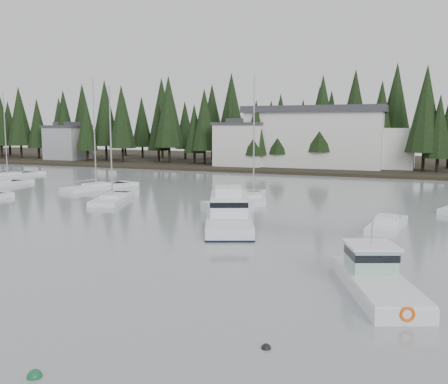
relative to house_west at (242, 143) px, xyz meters
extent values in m
cube|color=black|center=(18.00, 18.00, -4.65)|extent=(240.00, 54.00, 1.00)
cube|color=silver|center=(0.00, 0.00, -0.40)|extent=(9.00, 7.00, 7.50)
cube|color=#38383D|center=(0.00, 0.00, 3.60)|extent=(9.54, 7.42, 0.50)
cube|color=#38383D|center=(0.00, 0.00, 4.20)|extent=(4.95, 3.85, 0.80)
cube|color=#999EA0|center=(-42.00, 2.00, -0.65)|extent=(8.00, 7.00, 7.00)
cube|color=#38383D|center=(-42.00, 2.00, 3.10)|extent=(8.48, 7.42, 0.50)
cube|color=#38383D|center=(-42.00, 2.00, 3.70)|extent=(4.40, 3.85, 0.80)
cube|color=silver|center=(13.00, 3.00, 0.85)|extent=(24.00, 10.00, 10.00)
cube|color=#38383D|center=(13.00, 3.00, 6.15)|extent=(25.00, 11.00, 1.20)
cube|color=silver|center=(25.00, 5.00, -0.65)|extent=(10.00, 8.00, 7.00)
cube|color=white|center=(17.96, -51.47, -4.50)|extent=(7.40, 11.47, 1.60)
cube|color=black|center=(17.96, -51.47, -4.62)|extent=(7.45, 11.53, 0.22)
cube|color=white|center=(17.75, -50.96, -2.95)|extent=(4.79, 6.36, 1.45)
cube|color=black|center=(17.75, -50.96, -2.60)|extent=(4.87, 6.44, 0.40)
cube|color=white|center=(17.75, -50.96, -1.90)|extent=(2.99, 3.43, 0.65)
cylinder|color=#A5A8AD|center=(17.75, -50.96, -1.10)|extent=(0.10, 0.10, 1.10)
cube|color=white|center=(30.49, -63.79, -4.56)|extent=(5.13, 7.75, 1.19)
cube|color=white|center=(30.49, -63.79, -3.92)|extent=(5.03, 7.60, 0.11)
cube|color=#96C4AE|center=(29.94, -62.43, -3.28)|extent=(2.78, 2.83, 1.28)
cube|color=white|center=(29.94, -62.43, -2.59)|extent=(3.12, 3.20, 0.11)
cube|color=black|center=(29.94, -62.43, -3.02)|extent=(2.84, 2.88, 0.37)
cylinder|color=#A5A8AD|center=(29.94, -62.43, -1.82)|extent=(0.08, 0.08, 1.46)
torus|color=#F2590C|center=(31.87, -67.18, -4.15)|extent=(0.64, 0.36, 0.64)
cube|color=white|center=(15.29, -37.68, -4.68)|extent=(5.13, 8.93, 1.05)
cube|color=white|center=(15.29, -37.68, -4.03)|extent=(2.61, 3.33, 0.30)
cylinder|color=#A5A8AD|center=(15.29, -37.68, 2.16)|extent=(0.14, 0.14, 12.63)
cube|color=white|center=(-6.04, -36.16, -4.68)|extent=(5.09, 9.39, 1.05)
cube|color=white|center=(-6.04, -36.16, -4.03)|extent=(2.71, 3.46, 0.30)
cylinder|color=#A5A8AD|center=(-6.04, -36.16, 2.46)|extent=(0.14, 0.14, 13.22)
cube|color=white|center=(1.68, -43.78, -4.68)|extent=(5.37, 8.87, 1.05)
cube|color=white|center=(1.68, -43.78, -4.03)|extent=(2.77, 3.34, 0.30)
cylinder|color=#A5A8AD|center=(1.68, -43.78, 1.54)|extent=(0.14, 0.14, 11.40)
cube|color=white|center=(-27.16, -29.81, -4.68)|extent=(3.38, 10.62, 1.05)
cube|color=white|center=(-27.16, -29.81, -4.03)|extent=(2.18, 3.66, 0.30)
cylinder|color=#A5A8AD|center=(-27.16, -29.81, 2.03)|extent=(0.14, 0.14, 12.38)
cube|color=white|center=(29.60, -47.69, -4.60)|extent=(2.76, 6.53, 0.90)
cube|color=white|center=(29.60, -47.69, -3.90)|extent=(1.67, 2.16, 0.55)
sphere|color=#145933|center=(21.15, -75.93, -4.65)|extent=(0.48, 0.48, 0.48)
sphere|color=black|center=(27.31, -71.19, -4.65)|extent=(0.36, 0.36, 0.36)
camera|label=1|loc=(32.35, -87.39, 3.24)|focal=40.00mm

